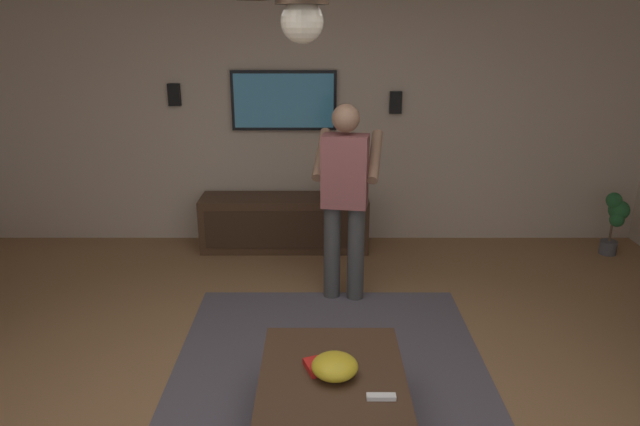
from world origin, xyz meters
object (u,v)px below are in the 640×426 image
(coffee_table, at_px, (332,391))
(wall_speaker_right, at_px, (174,95))
(tv, at_px, (284,101))
(wall_speaker_left, at_px, (396,103))
(ceiling_fan, at_px, (301,1))
(person_standing, at_px, (345,192))
(remote_white, at_px, (381,397))
(potted_plant_short, at_px, (615,216))
(book, at_px, (326,364))
(bowl, at_px, (335,366))
(vase_round, at_px, (331,188))
(media_console, at_px, (285,223))

(coffee_table, relative_size, wall_speaker_right, 4.55)
(tv, bearing_deg, wall_speaker_right, -90.68)
(wall_speaker_left, relative_size, ceiling_fan, 0.18)
(person_standing, relative_size, remote_white, 10.93)
(person_standing, bearing_deg, coffee_table, -174.50)
(remote_white, height_order, ceiling_fan, ceiling_fan)
(potted_plant_short, bearing_deg, wall_speaker_left, 79.58)
(potted_plant_short, relative_size, remote_white, 4.20)
(person_standing, distance_m, ceiling_fan, 2.59)
(person_standing, bearing_deg, book, -175.90)
(wall_speaker_left, bearing_deg, ceiling_fan, 166.84)
(ceiling_fan, bearing_deg, tv, 4.73)
(coffee_table, height_order, person_standing, person_standing)
(book, relative_size, ceiling_fan, 0.18)
(potted_plant_short, height_order, bowl, potted_plant_short)
(remote_white, relative_size, wall_speaker_left, 0.68)
(bowl, relative_size, ceiling_fan, 0.21)
(bowl, xyz_separation_m, book, (0.08, 0.05, -0.04))
(tv, distance_m, vase_round, 0.99)
(tv, bearing_deg, ceiling_fan, 4.73)
(media_console, relative_size, ceiling_fan, 1.42)
(media_console, relative_size, wall_speaker_left, 7.73)
(vase_round, bearing_deg, media_console, 84.77)
(coffee_table, relative_size, wall_speaker_left, 4.55)
(remote_white, bearing_deg, tv, -78.13)
(media_console, distance_m, tv, 1.24)
(tv, bearing_deg, remote_white, 11.60)
(coffee_table, relative_size, book, 4.55)
(tv, bearing_deg, vase_round, 59.01)
(media_console, xyz_separation_m, remote_white, (-3.05, -0.68, 0.14))
(book, bearing_deg, potted_plant_short, 21.73)
(person_standing, relative_size, bowl, 6.44)
(vase_round, height_order, wall_speaker_right, wall_speaker_right)
(remote_white, height_order, wall_speaker_left, wall_speaker_left)
(tv, height_order, wall_speaker_right, tv)
(remote_white, bearing_deg, wall_speaker_left, -97.42)
(remote_white, height_order, vase_round, vase_round)
(remote_white, distance_m, vase_round, 3.02)
(media_console, height_order, remote_white, media_console)
(tv, height_order, vase_round, tv)
(potted_plant_short, distance_m, ceiling_fan, 4.75)
(vase_round, distance_m, wall_speaker_left, 1.08)
(tv, bearing_deg, person_standing, 22.57)
(person_standing, relative_size, wall_speaker_right, 7.45)
(wall_speaker_left, xyz_separation_m, ceiling_fan, (-3.55, 0.83, 0.83))
(book, relative_size, wall_speaker_left, 1.00)
(vase_round, distance_m, ceiling_fan, 3.65)
(vase_round, xyz_separation_m, wall_speaker_right, (0.30, 1.57, 0.88))
(media_console, distance_m, bowl, 2.89)
(potted_plant_short, distance_m, bowl, 3.94)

